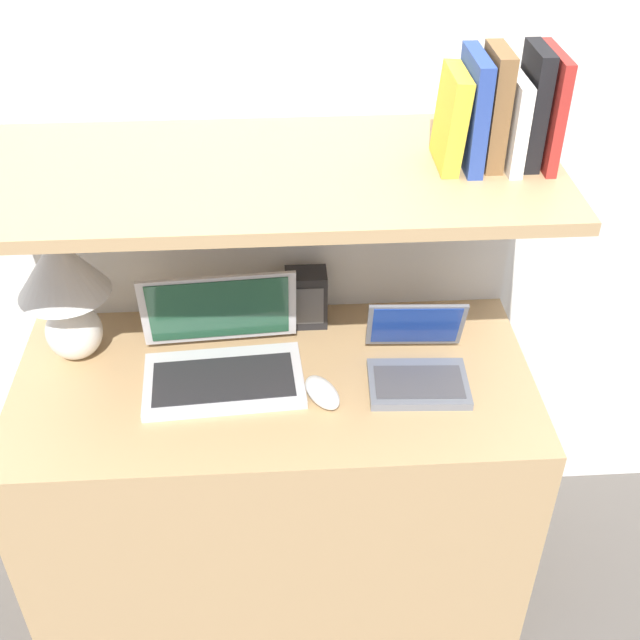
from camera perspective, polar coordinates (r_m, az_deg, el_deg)
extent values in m
cube|color=white|center=(1.96, -3.93, 12.50)|extent=(6.00, 0.05, 2.40)
cube|color=tan|center=(2.16, -2.96, -11.88)|extent=(1.22, 0.58, 0.76)
cube|color=white|center=(2.23, -3.31, -1.70)|extent=(1.22, 0.04, 1.24)
cube|color=tan|center=(1.68, -3.94, 10.29)|extent=(1.22, 0.53, 0.03)
ellipsoid|color=white|center=(2.01, -17.08, -0.77)|extent=(0.13, 0.13, 0.14)
cylinder|color=tan|center=(1.96, -17.54, 1.34)|extent=(0.02, 0.02, 0.04)
cone|color=silver|center=(1.91, -18.07, 3.71)|extent=(0.21, 0.21, 0.15)
cube|color=silver|center=(1.89, -6.86, -4.28)|extent=(0.38, 0.24, 0.02)
cube|color=#232326|center=(1.87, -6.87, -4.19)|extent=(0.33, 0.18, 0.00)
cube|color=silver|center=(1.92, -7.21, 0.80)|extent=(0.37, 0.07, 0.21)
cube|color=#235138|center=(1.92, -7.21, 0.73)|extent=(0.33, 0.06, 0.18)
cube|color=slate|center=(1.88, 7.00, -4.53)|extent=(0.24, 0.18, 0.02)
cube|color=#47474C|center=(1.87, 7.05, -4.39)|extent=(0.21, 0.12, 0.00)
cube|color=slate|center=(1.91, 6.82, -0.34)|extent=(0.23, 0.08, 0.15)
cube|color=navy|center=(1.91, 6.84, -0.38)|extent=(0.21, 0.06, 0.13)
ellipsoid|color=white|center=(1.82, 0.16, -5.17)|extent=(0.11, 0.13, 0.04)
cube|color=black|center=(2.02, -0.99, 1.60)|extent=(0.10, 0.07, 0.15)
cube|color=#59595B|center=(1.99, -0.94, 0.97)|extent=(0.08, 0.00, 0.11)
cube|color=#A82823|center=(1.72, 15.94, 14.29)|extent=(0.02, 0.17, 0.23)
cube|color=black|center=(1.70, 14.86, 14.46)|extent=(0.03, 0.13, 0.24)
cube|color=silver|center=(1.70, 13.46, 13.70)|extent=(0.03, 0.17, 0.18)
cube|color=brown|center=(1.68, 12.28, 14.52)|extent=(0.04, 0.13, 0.23)
cube|color=#284293|center=(1.67, 10.80, 14.42)|extent=(0.03, 0.16, 0.23)
cube|color=gold|center=(1.67, 9.30, 13.93)|extent=(0.05, 0.15, 0.20)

